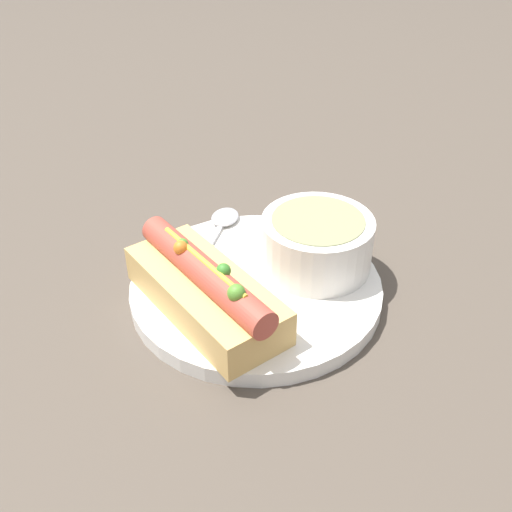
{
  "coord_description": "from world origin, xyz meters",
  "views": [
    {
      "loc": [
        0.42,
        -0.19,
        0.38
      ],
      "look_at": [
        0.0,
        0.0,
        0.05
      ],
      "focal_mm": 42.0,
      "sensor_mm": 36.0,
      "label": 1
    }
  ],
  "objects": [
    {
      "name": "ground_plane",
      "position": [
        0.0,
        0.0,
        0.0
      ],
      "size": [
        4.0,
        4.0,
        0.0
      ],
      "primitive_type": "plane",
      "color": "#4C4238"
    },
    {
      "name": "dinner_plate",
      "position": [
        0.0,
        0.0,
        0.01
      ],
      "size": [
        0.25,
        0.25,
        0.02
      ],
      "color": "white",
      "rests_on": "ground_plane"
    },
    {
      "name": "soup_bowl",
      "position": [
        0.0,
        0.07,
        0.04
      ],
      "size": [
        0.11,
        0.11,
        0.05
      ],
      "color": "silver",
      "rests_on": "dinner_plate"
    },
    {
      "name": "hot_dog",
      "position": [
        0.02,
        -0.06,
        0.04
      ],
      "size": [
        0.18,
        0.11,
        0.06
      ],
      "rotation": [
        0.0,
        0.0,
        0.22
      ],
      "color": "#DBAD60",
      "rests_on": "dinner_plate"
    },
    {
      "name": "spoon",
      "position": [
        -0.1,
        0.01,
        0.02
      ],
      "size": [
        0.12,
        0.11,
        0.01
      ],
      "rotation": [
        0.0,
        0.0,
        2.44
      ],
      "color": "#B7B7BC",
      "rests_on": "dinner_plate"
    }
  ]
}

